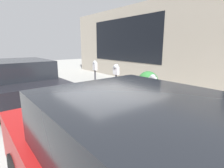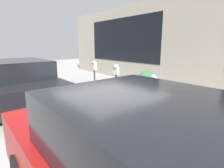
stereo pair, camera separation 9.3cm
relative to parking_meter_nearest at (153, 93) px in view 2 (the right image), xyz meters
The scene contains 8 objects.
ground_plane 1.55m from the parking_meter_nearest, 16.31° to the left, with size 40.00×40.00×0.00m, color #999993.
curb_strip 1.56m from the parking_meter_nearest, 19.71° to the left, with size 19.00×0.16×0.04m.
building_facade 4.46m from the parking_meter_nearest, 73.52° to the right, with size 19.00×0.17×4.21m.
parking_meter_nearest is the anchor object (origin of this frame).
parking_meter_second 1.29m from the parking_meter_nearest, ahead, with size 0.19×0.16×1.49m.
parking_meter_middle 2.48m from the parking_meter_nearest, ahead, with size 0.15×0.13×1.50m.
planter_box 2.24m from the parking_meter_nearest, 47.64° to the right, with size 1.53×1.16×1.10m.
parked_car_middle 4.45m from the parking_meter_nearest, 27.26° to the left, with size 4.38×1.91×1.54m.
Camera 2 is at (-3.70, 2.98, 2.01)m, focal length 28.00 mm.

